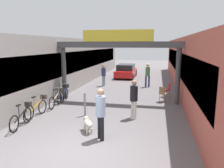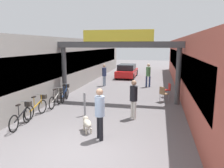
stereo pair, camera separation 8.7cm
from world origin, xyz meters
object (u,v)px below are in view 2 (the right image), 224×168
at_px(pedestrian_with_dog, 100,110).
at_px(bicycle_orange_second, 37,107).
at_px(dog_on_leash, 87,123).
at_px(bicycle_silver_third, 57,98).
at_px(bicycle_black_nearest, 22,116).
at_px(bollard_post_metal, 85,104).
at_px(bicycle_blue_farthest, 65,93).
at_px(pedestrian_elderly_walking, 148,74).
at_px(parked_car_red, 127,71).
at_px(cafe_chair_wood_nearer, 163,93).
at_px(pedestrian_carrying_crate, 104,74).
at_px(pedestrian_companion, 134,97).
at_px(cafe_chair_red_farther, 168,89).

height_order(pedestrian_with_dog, bicycle_orange_second, pedestrian_with_dog).
height_order(dog_on_leash, bicycle_silver_third, bicycle_silver_third).
distance_m(bicycle_black_nearest, bicycle_silver_third, 3.01).
bearing_deg(bollard_post_metal, bicycle_black_nearest, -138.69).
bearing_deg(bicycle_blue_farthest, pedestrian_elderly_walking, 49.18).
height_order(bicycle_blue_farthest, bollard_post_metal, bollard_post_metal).
bearing_deg(bicycle_orange_second, parked_car_red, 79.84).
xyz_separation_m(pedestrian_elderly_walking, parked_car_red, (-2.34, 4.63, -0.42)).
distance_m(dog_on_leash, parked_car_red, 14.07).
bearing_deg(bicycle_blue_farthest, cafe_chair_wood_nearer, 9.37).
bearing_deg(parked_car_red, pedestrian_carrying_crate, -102.34).
xyz_separation_m(pedestrian_elderly_walking, bicycle_silver_third, (-4.51, -6.43, -0.62)).
bearing_deg(bicycle_orange_second, bicycle_black_nearest, -85.57).
bearing_deg(bicycle_silver_third, pedestrian_elderly_walking, 54.96).
distance_m(pedestrian_elderly_walking, bollard_post_metal, 8.06).
relative_size(bicycle_silver_third, bollard_post_metal, 1.51).
relative_size(bicycle_silver_third, bicycle_blue_farthest, 1.01).
bearing_deg(pedestrian_companion, pedestrian_elderly_walking, 88.20).
bearing_deg(bicycle_silver_third, bicycle_black_nearest, -90.38).
bearing_deg(cafe_chair_red_farther, pedestrian_companion, -110.13).
height_order(bicycle_black_nearest, bollard_post_metal, bollard_post_metal).
relative_size(dog_on_leash, bicycle_blue_farthest, 0.46).
distance_m(bicycle_silver_third, cafe_chair_red_farther, 6.78).
bearing_deg(pedestrian_with_dog, pedestrian_elderly_walking, 83.59).
bearing_deg(cafe_chair_red_farther, bicycle_silver_third, -150.58).
distance_m(dog_on_leash, cafe_chair_red_farther, 7.08).
bearing_deg(bicycle_black_nearest, bicycle_blue_farthest, 90.26).
distance_m(pedestrian_elderly_walking, bicycle_black_nearest, 10.49).
height_order(pedestrian_elderly_walking, bicycle_silver_third, pedestrian_elderly_walking).
distance_m(pedestrian_carrying_crate, bicycle_blue_farthest, 5.10).
xyz_separation_m(bicycle_blue_farthest, parked_car_red, (2.21, 9.90, 0.21)).
relative_size(cafe_chair_wood_nearer, parked_car_red, 0.22).
bearing_deg(bicycle_blue_farthest, pedestrian_with_dog, -53.89).
bearing_deg(pedestrian_carrying_crate, bicycle_silver_third, -100.04).
xyz_separation_m(dog_on_leash, parked_car_red, (-0.56, 14.05, 0.30)).
relative_size(pedestrian_with_dog, cafe_chair_red_farther, 2.05).
distance_m(bicycle_blue_farthest, cafe_chair_wood_nearer, 5.73).
relative_size(pedestrian_with_dog, cafe_chair_wood_nearer, 2.05).
relative_size(bollard_post_metal, parked_car_red, 0.28).
xyz_separation_m(pedestrian_carrying_crate, bicycle_blue_farthest, (-1.12, -4.95, -0.55)).
relative_size(pedestrian_carrying_crate, pedestrian_elderly_walking, 0.94).
bearing_deg(bicycle_silver_third, dog_on_leash, -47.62).
bearing_deg(bicycle_silver_third, pedestrian_carrying_crate, 79.96).
xyz_separation_m(pedestrian_companion, bollard_post_metal, (-2.25, -0.10, -0.44)).
xyz_separation_m(dog_on_leash, bicycle_black_nearest, (-2.74, -0.03, 0.09)).
relative_size(pedestrian_carrying_crate, bicycle_silver_third, 1.02).
bearing_deg(pedestrian_with_dog, bicycle_orange_second, 152.34).
distance_m(pedestrian_with_dog, pedestrian_elderly_walking, 10.03).
relative_size(dog_on_leash, cafe_chair_red_farther, 0.86).
bearing_deg(bicycle_orange_second, pedestrian_carrying_crate, 81.23).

